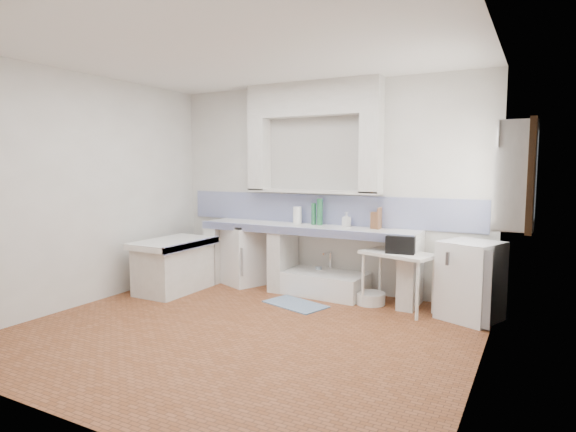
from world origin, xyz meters
The scene contains 36 objects.
floor centered at (0.00, 0.00, 0.00)m, with size 4.50×4.50×0.00m, color brown.
ceiling centered at (0.00, 0.00, 2.80)m, with size 4.50×4.50×0.00m, color silver.
wall_back centered at (0.00, 2.00, 1.40)m, with size 4.50×4.50×0.00m, color silver.
wall_front centered at (0.00, -2.00, 1.40)m, with size 4.50×4.50×0.00m, color silver.
wall_left centered at (-2.25, 0.00, 1.40)m, with size 4.50×4.50×0.00m, color silver.
wall_right centered at (2.25, 0.00, 1.40)m, with size 4.50×4.50×0.00m, color silver.
alcove_mass centered at (-0.10, 1.88, 2.58)m, with size 1.90×0.25×0.45m, color silver.
window_frame centered at (2.42, 1.20, 1.60)m, with size 0.35×0.86×1.06m, color #3B2612.
lace_valance centered at (2.28, 1.20, 1.98)m, with size 0.01×0.84×0.24m, color white.
counter_slab centered at (-0.10, 1.70, 0.86)m, with size 3.00×0.60×0.08m, color white.
counter_lip centered at (-0.10, 1.42, 0.86)m, with size 3.00×0.04×0.10m, color navy.
counter_pier_left centered at (-1.50, 1.70, 0.41)m, with size 0.20×0.55×0.82m, color silver.
counter_pier_mid centered at (-0.45, 1.70, 0.41)m, with size 0.20×0.55×0.82m, color silver.
counter_pier_right centered at (1.30, 1.70, 0.41)m, with size 0.20×0.55×0.82m, color silver.
peninsula_top centered at (-1.70, 0.90, 0.66)m, with size 0.70×1.10×0.08m, color white.
peninsula_base centered at (-1.70, 0.90, 0.31)m, with size 0.60×1.00×0.62m, color silver.
peninsula_lip centered at (-1.37, 0.90, 0.66)m, with size 0.04×1.10×0.10m, color navy.
backsplash centered at (0.00, 1.99, 1.10)m, with size 4.27×0.03×0.40m, color navy.
stove centered at (-1.10, 1.72, 0.41)m, with size 0.58×0.56×0.83m, color white.
sink centered at (0.16, 1.70, 0.13)m, with size 1.11×0.60×0.27m, color white.
side_table centered at (1.21, 1.48, 0.35)m, with size 0.83×0.46×0.04m, color white.
fridge centered at (2.00, 1.52, 0.43)m, with size 0.56×0.56×0.87m, color white.
bucket_red centered at (-0.14, 1.72, 0.13)m, with size 0.28×0.28×0.26m, color red.
bucket_orange centered at (0.19, 1.66, 0.11)m, with size 0.25×0.25×0.23m, color orange.
bucket_blue centered at (0.41, 1.70, 0.14)m, with size 0.29×0.29×0.27m, color #2B6FB1.
basin_white centered at (0.85, 1.57, 0.07)m, with size 0.36×0.36×0.14m, color white.
water_bottle_a centered at (0.02, 1.83, 0.17)m, with size 0.09×0.09×0.33m, color silver.
water_bottle_b centered at (0.18, 1.85, 0.14)m, with size 0.08×0.08×0.28m, color silver.
black_bag centered at (1.24, 1.43, 0.79)m, with size 0.32×0.19×0.20m, color black.
green_bottle_a centered at (-0.06, 1.85, 1.05)m, with size 0.06×0.06×0.29m, color #24653E.
green_bottle_b centered at (0.03, 1.85, 1.08)m, with size 0.08×0.08×0.36m, color #24653E.
knife_block centered at (0.80, 1.84, 1.01)m, with size 0.11×0.08×0.21m, color brown.
cutting_board centered at (0.86, 1.85, 1.04)m, with size 0.02×0.20×0.27m, color brown.
paper_towel centered at (-0.31, 1.85, 1.02)m, with size 0.12×0.12×0.23m, color white.
soap_bottle centered at (0.41, 1.85, 1.00)m, with size 0.09×0.09×0.19m, color white.
rug centered at (0.05, 1.10, 0.01)m, with size 0.76×0.43×0.01m, color #285083.
Camera 1 is at (2.66, -3.98, 1.69)m, focal length 29.82 mm.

